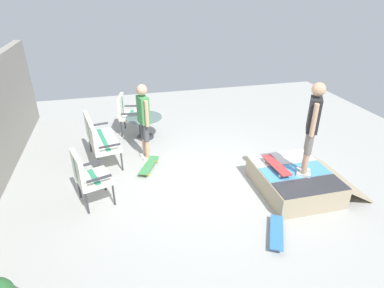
{
  "coord_description": "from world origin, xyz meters",
  "views": [
    {
      "loc": [
        -5.18,
        1.61,
        3.57
      ],
      "look_at": [
        0.31,
        0.24,
        0.7
      ],
      "focal_mm": 29.74,
      "sensor_mm": 36.0,
      "label": 1
    }
  ],
  "objects_px": {
    "person_skater": "(312,123)",
    "skate_ramp": "(295,180)",
    "patio_table": "(144,123)",
    "person_watching": "(144,117)",
    "skateboard_by_bench": "(149,165)",
    "patio_bench": "(98,137)",
    "skateboard_spare": "(277,232)",
    "patio_chair_near_house": "(126,111)",
    "patio_chair_by_wall": "(87,174)",
    "skateboard_on_ramp": "(276,165)"
  },
  "relations": [
    {
      "from": "person_skater",
      "to": "skate_ramp",
      "type": "bearing_deg",
      "value": 31.01
    },
    {
      "from": "skate_ramp",
      "to": "person_skater",
      "type": "xyz_separation_m",
      "value": [
        -0.12,
        -0.07,
        1.22
      ]
    },
    {
      "from": "patio_table",
      "to": "person_watching",
      "type": "distance_m",
      "value": 1.22
    },
    {
      "from": "skateboard_by_bench",
      "to": "person_skater",
      "type": "bearing_deg",
      "value": -120.18
    },
    {
      "from": "patio_bench",
      "to": "skateboard_spare",
      "type": "distance_m",
      "value": 4.15
    },
    {
      "from": "person_watching",
      "to": "patio_chair_near_house",
      "type": "bearing_deg",
      "value": 11.86
    },
    {
      "from": "person_watching",
      "to": "skate_ramp",
      "type": "bearing_deg",
      "value": -126.94
    },
    {
      "from": "patio_chair_by_wall",
      "to": "skateboard_by_bench",
      "type": "bearing_deg",
      "value": -51.15
    },
    {
      "from": "person_watching",
      "to": "patio_bench",
      "type": "bearing_deg",
      "value": 86.61
    },
    {
      "from": "patio_chair_by_wall",
      "to": "skateboard_by_bench",
      "type": "distance_m",
      "value": 1.59
    },
    {
      "from": "patio_table",
      "to": "skate_ramp",
      "type": "bearing_deg",
      "value": -140.19
    },
    {
      "from": "skateboard_spare",
      "to": "skateboard_on_ramp",
      "type": "xyz_separation_m",
      "value": [
        1.23,
        -0.57,
        0.43
      ]
    },
    {
      "from": "skateboard_by_bench",
      "to": "skateboard_spare",
      "type": "distance_m",
      "value": 3.04
    },
    {
      "from": "skate_ramp",
      "to": "person_skater",
      "type": "distance_m",
      "value": 1.23
    },
    {
      "from": "skateboard_on_ramp",
      "to": "person_watching",
      "type": "bearing_deg",
      "value": 51.11
    },
    {
      "from": "skate_ramp",
      "to": "patio_table",
      "type": "relative_size",
      "value": 2.07
    },
    {
      "from": "skateboard_on_ramp",
      "to": "patio_bench",
      "type": "bearing_deg",
      "value": 60.1
    },
    {
      "from": "skate_ramp",
      "to": "patio_chair_near_house",
      "type": "height_order",
      "value": "patio_chair_near_house"
    },
    {
      "from": "patio_chair_near_house",
      "to": "patio_table",
      "type": "xyz_separation_m",
      "value": [
        -0.43,
        -0.4,
        -0.21
      ]
    },
    {
      "from": "patio_table",
      "to": "person_skater",
      "type": "relative_size",
      "value": 0.52
    },
    {
      "from": "skateboard_by_bench",
      "to": "skateboard_spare",
      "type": "xyz_separation_m",
      "value": [
        -2.53,
        -1.69,
        0.0
      ]
    },
    {
      "from": "patio_chair_near_house",
      "to": "skateboard_spare",
      "type": "xyz_separation_m",
      "value": [
        -4.54,
        -1.99,
        -0.53
      ]
    },
    {
      "from": "patio_chair_by_wall",
      "to": "skateboard_spare",
      "type": "relative_size",
      "value": 1.27
    },
    {
      "from": "skateboard_by_bench",
      "to": "skateboard_on_ramp",
      "type": "distance_m",
      "value": 2.64
    },
    {
      "from": "patio_bench",
      "to": "skateboard_on_ramp",
      "type": "bearing_deg",
      "value": -119.9
    },
    {
      "from": "patio_table",
      "to": "skateboard_on_ramp",
      "type": "height_order",
      "value": "patio_table"
    },
    {
      "from": "person_watching",
      "to": "skateboard_by_bench",
      "type": "relative_size",
      "value": 2.13
    },
    {
      "from": "person_watching",
      "to": "skateboard_on_ramp",
      "type": "bearing_deg",
      "value": -128.89
    },
    {
      "from": "person_skater",
      "to": "skateboard_by_bench",
      "type": "relative_size",
      "value": 2.13
    },
    {
      "from": "skate_ramp",
      "to": "person_watching",
      "type": "relative_size",
      "value": 1.09
    },
    {
      "from": "patio_chair_by_wall",
      "to": "person_watching",
      "type": "height_order",
      "value": "person_watching"
    },
    {
      "from": "skate_ramp",
      "to": "patio_bench",
      "type": "bearing_deg",
      "value": 60.83
    },
    {
      "from": "patio_chair_near_house",
      "to": "skate_ramp",
      "type": "bearing_deg",
      "value": -139.72
    },
    {
      "from": "patio_bench",
      "to": "person_skater",
      "type": "bearing_deg",
      "value": -120.08
    },
    {
      "from": "skate_ramp",
      "to": "skateboard_on_ramp",
      "type": "distance_m",
      "value": 0.48
    },
    {
      "from": "skateboard_by_bench",
      "to": "patio_chair_near_house",
      "type": "bearing_deg",
      "value": 8.78
    },
    {
      "from": "patio_bench",
      "to": "patio_table",
      "type": "bearing_deg",
      "value": -47.84
    },
    {
      "from": "person_skater",
      "to": "skateboard_on_ramp",
      "type": "distance_m",
      "value": 1.05
    },
    {
      "from": "patio_bench",
      "to": "skateboard_by_bench",
      "type": "bearing_deg",
      "value": -119.82
    },
    {
      "from": "patio_chair_near_house",
      "to": "skateboard_spare",
      "type": "height_order",
      "value": "patio_chair_near_house"
    },
    {
      "from": "patio_bench",
      "to": "skateboard_spare",
      "type": "relative_size",
      "value": 1.66
    },
    {
      "from": "person_skater",
      "to": "skateboard_spare",
      "type": "relative_size",
      "value": 2.14
    },
    {
      "from": "patio_chair_near_house",
      "to": "person_skater",
      "type": "distance_m",
      "value": 4.73
    },
    {
      "from": "skate_ramp",
      "to": "patio_chair_near_house",
      "type": "bearing_deg",
      "value": 40.28
    },
    {
      "from": "skateboard_by_bench",
      "to": "person_watching",
      "type": "bearing_deg",
      "value": -0.27
    },
    {
      "from": "patio_bench",
      "to": "patio_chair_by_wall",
      "type": "bearing_deg",
      "value": 173.98
    },
    {
      "from": "person_watching",
      "to": "skateboard_by_bench",
      "type": "distance_m",
      "value": 1.05
    },
    {
      "from": "patio_chair_by_wall",
      "to": "patio_table",
      "type": "relative_size",
      "value": 1.13
    },
    {
      "from": "skateboard_by_bench",
      "to": "skateboard_spare",
      "type": "height_order",
      "value": "same"
    },
    {
      "from": "patio_table",
      "to": "person_skater",
      "type": "xyz_separation_m",
      "value": [
        -3.14,
        -2.59,
        1.03
      ]
    }
  ]
}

